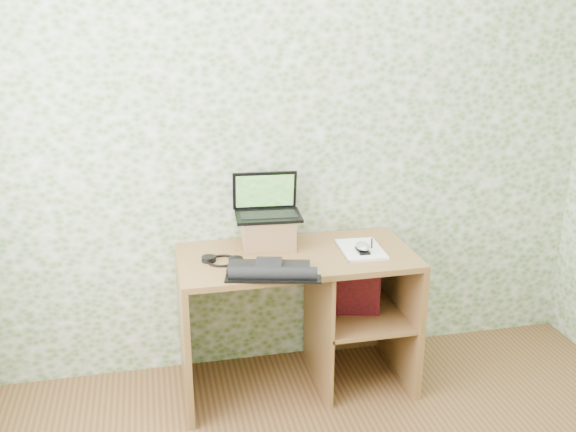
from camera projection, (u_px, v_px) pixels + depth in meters
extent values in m
plane|color=silver|center=(284.00, 136.00, 3.38)|extent=(3.50, 0.00, 3.50)
cube|color=brown|center=(296.00, 257.00, 3.27)|extent=(1.20, 0.60, 0.03)
cube|color=brown|center=(185.00, 335.00, 3.27)|extent=(0.03, 0.60, 0.72)
cube|color=brown|center=(400.00, 312.00, 3.51)|extent=(0.03, 0.60, 0.72)
cube|color=brown|center=(318.00, 321.00, 3.41)|extent=(0.02, 0.56, 0.72)
cube|color=brown|center=(360.00, 313.00, 3.45)|extent=(0.46, 0.56, 0.02)
cube|color=brown|center=(345.00, 294.00, 3.73)|extent=(0.48, 0.02, 0.72)
cube|color=olive|center=(268.00, 232.00, 3.35)|extent=(0.28, 0.24, 0.16)
cube|color=black|center=(268.00, 216.00, 3.32)|extent=(0.35, 0.25, 0.02)
cube|color=black|center=(268.00, 215.00, 3.31)|extent=(0.30, 0.15, 0.00)
cube|color=black|center=(265.00, 190.00, 3.37)|extent=(0.34, 0.08, 0.21)
cube|color=#164F19|center=(265.00, 191.00, 3.37)|extent=(0.31, 0.06, 0.18)
cube|color=black|center=(269.00, 268.00, 3.06)|extent=(0.42, 0.23, 0.03)
cube|color=black|center=(269.00, 266.00, 3.06)|extent=(0.15, 0.15, 0.05)
cylinder|color=black|center=(273.00, 273.00, 2.96)|extent=(0.41, 0.16, 0.06)
cube|color=black|center=(273.00, 279.00, 2.96)|extent=(0.45, 0.19, 0.01)
torus|color=black|center=(222.00, 261.00, 3.17)|extent=(0.19, 0.19, 0.01)
cylinder|color=black|center=(209.00, 259.00, 3.18)|extent=(0.07, 0.07, 0.03)
cylinder|color=black|center=(236.00, 260.00, 3.16)|extent=(0.07, 0.07, 0.03)
cube|color=white|center=(361.00, 249.00, 3.31)|extent=(0.22, 0.31, 0.01)
ellipsoid|color=silver|center=(363.00, 248.00, 3.26)|extent=(0.07, 0.11, 0.04)
cylinder|color=black|center=(372.00, 243.00, 3.37)|extent=(0.05, 0.13, 0.01)
cube|color=maroon|center=(354.00, 285.00, 3.39)|extent=(0.28, 0.15, 0.32)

